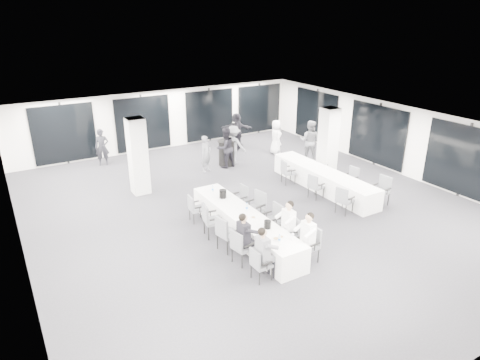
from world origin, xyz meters
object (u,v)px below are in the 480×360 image
object	(u,v)px
standing_guest_a	(206,151)
standing_guest_e	(276,135)
standing_guest_b	(225,145)
standing_guest_f	(236,127)
chair_main_right_near	(310,242)
chair_main_right_far	(241,197)
chair_side_right_mid	(352,177)
standing_guest_c	(233,143)
banquet_table_main	(244,225)
chair_main_right_second	(291,231)
chair_main_right_mid	(274,218)
chair_side_right_far	(323,165)
chair_main_right_fourth	(257,205)
chair_side_right_near	(382,189)
chair_main_left_near	(259,263)
chair_main_left_second	(240,245)
standing_guest_h	(310,138)
chair_side_left_mid	(315,185)
chair_side_left_far	(287,171)
ice_bucket_far	(223,194)
chair_side_left_near	(344,199)
cocktail_table	(227,153)
chair_main_left_mid	(226,232)
chair_main_left_far	(195,207)
ice_bucket_near	(267,224)
banquet_table_side	(323,180)
standing_guest_g	(102,145)
standing_guest_d	(237,129)
chair_main_left_fourth	(210,218)

from	to	relation	value
standing_guest_a	standing_guest_e	world-z (taller)	standing_guest_e
standing_guest_b	standing_guest_f	bearing A→B (deg)	-137.00
chair_main_right_near	chair_main_right_far	world-z (taller)	chair_main_right_near
chair_side_right_mid	standing_guest_c	xyz separation A→B (m)	(-2.26, 4.84, 0.45)
banquet_table_main	chair_main_right_second	size ratio (longest dim) A/B	5.55
chair_main_right_near	chair_main_right_second	xyz separation A→B (m)	(-0.01, 0.83, -0.04)
chair_main_right_mid	chair_side_right_far	xyz separation A→B (m)	(4.43, 2.90, -0.03)
chair_main_right_fourth	chair_side_right_near	size ratio (longest dim) A/B	1.01
chair_main_left_near	chair_main_right_near	distance (m)	1.66
chair_main_left_near	chair_side_right_mid	size ratio (longest dim) A/B	0.97
chair_main_left_second	standing_guest_a	distance (m)	7.21
chair_side_right_far	chair_main_left_near	bearing A→B (deg)	140.65
chair_side_right_far	standing_guest_h	size ratio (longest dim) A/B	0.44
chair_side_left_mid	standing_guest_b	bearing A→B (deg)	-174.17
chair_main_right_second	chair_main_right_near	bearing A→B (deg)	-167.22
chair_main_right_near	standing_guest_h	xyz separation A→B (m)	(5.26, 6.48, 0.49)
chair_side_left_far	ice_bucket_far	distance (m)	3.87
chair_main_right_near	ice_bucket_far	xyz separation A→B (m)	(-0.81, 3.35, 0.33)
chair_main_right_mid	standing_guest_b	distance (m)	6.18
chair_main_right_second	chair_side_left_near	world-z (taller)	chair_side_left_near
banquet_table_main	standing_guest_h	size ratio (longest dim) A/B	2.41
banquet_table_main	cocktail_table	xyz separation A→B (m)	(2.67, 5.86, 0.17)
standing_guest_b	banquet_table_main	bearing A→B (deg)	58.02
banquet_table_main	chair_main_left_second	size ratio (longest dim) A/B	5.16
chair_main_left_mid	chair_main_right_second	distance (m)	1.84
chair_main_right_fourth	standing_guest_b	size ratio (longest dim) A/B	0.52
chair_main_left_far	standing_guest_a	distance (m)	4.64
chair_main_left_far	chair_side_left_mid	size ratio (longest dim) A/B	0.98
chair_main_left_mid	chair_main_right_second	world-z (taller)	chair_main_left_mid
chair_main_left_near	chair_main_left_far	bearing A→B (deg)	178.75
chair_main_left_mid	chair_main_right_second	xyz separation A→B (m)	(1.67, -0.77, -0.08)
chair_side_right_mid	ice_bucket_near	world-z (taller)	ice_bucket_near
chair_side_left_mid	chair_side_right_far	distance (m)	2.22
banquet_table_side	chair_side_right_near	xyz separation A→B (m)	(0.84, -2.05, 0.20)
ice_bucket_far	standing_guest_g	bearing A→B (deg)	105.06
banquet_table_main	cocktail_table	distance (m)	6.44
ice_bucket_far	chair_main_right_mid	bearing A→B (deg)	-64.08
chair_main_right_second	standing_guest_e	xyz separation A→B (m)	(4.59, 7.26, 0.39)
chair_main_left_mid	standing_guest_d	distance (m)	9.45
standing_guest_d	standing_guest_g	distance (m)	6.24
cocktail_table	chair_main_left_far	xyz separation A→B (m)	(-3.50, -4.22, -0.04)
chair_side_left_far	standing_guest_b	bearing A→B (deg)	-147.81
standing_guest_e	chair_main_left_fourth	bearing A→B (deg)	146.51
chair_side_left_far	standing_guest_a	size ratio (longest dim) A/B	0.54
chair_main_right_far	standing_guest_g	distance (m)	7.58
chair_main_left_near	chair_side_right_mid	world-z (taller)	chair_side_right_mid
chair_main_right_second	ice_bucket_near	distance (m)	0.82
chair_side_right_far	standing_guest_b	xyz separation A→B (m)	(-2.78, 3.04, 0.46)
chair_main_right_fourth	standing_guest_f	size ratio (longest dim) A/B	0.54
chair_main_right_fourth	chair_main_right_second	bearing A→B (deg)	169.91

